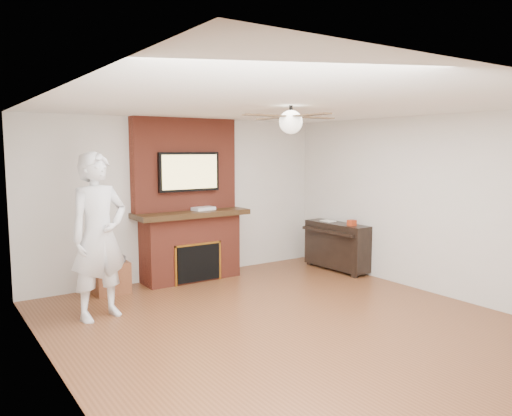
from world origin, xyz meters
TOP-DOWN VIEW (x-y plane):
  - room_shell at (0.00, 0.00)m, footprint 5.36×5.86m
  - fireplace at (0.00, 2.55)m, footprint 1.78×0.64m
  - tv at (0.00, 2.50)m, footprint 1.00×0.08m
  - ceiling_fan at (-0.00, 0.00)m, footprint 1.21×1.21m
  - person at (-1.71, 1.49)m, footprint 0.83×0.65m
  - side_table at (-1.27, 2.48)m, footprint 0.48×0.48m
  - piano at (2.31, 1.66)m, footprint 0.50×1.23m
  - cable_box at (0.21, 2.45)m, footprint 0.37×0.25m
  - candle_orange at (-0.20, 2.35)m, footprint 0.07×0.07m
  - candle_cream at (0.04, 2.38)m, footprint 0.09×0.09m
  - candle_blue at (0.19, 2.37)m, footprint 0.06×0.06m

SIDE VIEW (x-z plane):
  - candle_blue at x=0.19m, z-range 0.00..0.09m
  - candle_cream at x=0.04m, z-range 0.00..0.12m
  - candle_orange at x=-0.20m, z-range 0.00..0.14m
  - side_table at x=-1.27m, z-range -0.02..0.51m
  - piano at x=2.31m, z-range -0.02..0.87m
  - fireplace at x=0.00m, z-range -0.25..2.25m
  - person at x=-1.71m, z-range 0.00..1.99m
  - cable_box at x=0.21m, z-range 1.08..1.13m
  - room_shell at x=0.00m, z-range -0.18..2.68m
  - tv at x=0.00m, z-range 1.38..1.98m
  - ceiling_fan at x=0.00m, z-range 2.18..2.49m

